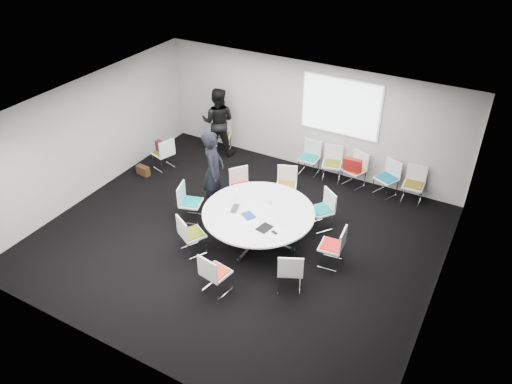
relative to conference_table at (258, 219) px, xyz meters
The scene contains 31 objects.
room_shell 0.91m from the conference_table, 154.32° to the right, with size 8.08×7.08×2.88m.
conference_table is the anchor object (origin of this frame).
projection_screen 3.58m from the conference_table, 83.10° to the left, with size 1.90×0.03×1.35m, color white.
chair_ring_a 1.64m from the conference_table, ahead, with size 0.49×0.50×0.88m.
chair_ring_b 1.45m from the conference_table, 47.40° to the left, with size 0.64×0.63×0.88m.
chair_ring_c 1.59m from the conference_table, 94.44° to the left, with size 0.59×0.58×0.88m.
chair_ring_d 1.44m from the conference_table, 134.42° to the left, with size 0.64×0.64×0.88m.
chair_ring_e 1.69m from the conference_table, behind, with size 0.56×0.57×0.88m.
chair_ring_f 1.43m from the conference_table, 135.00° to the right, with size 0.62×0.62×0.88m.
chair_ring_g 1.73m from the conference_table, 88.52° to the right, with size 0.53×0.52×0.88m.
chair_ring_h 1.56m from the conference_table, 39.13° to the right, with size 0.61×0.60×0.88m.
chair_back_a 3.04m from the conference_table, 93.43° to the left, with size 0.47×0.46×0.88m.
chair_back_b 3.06m from the conference_table, 81.92° to the left, with size 0.56×0.55×0.88m.
chair_back_c 3.20m from the conference_table, 71.29° to the left, with size 0.59×0.58×0.88m.
chair_back_d 3.53m from the conference_table, 58.83° to the left, with size 0.60×0.60×0.88m.
chair_back_e 3.90m from the conference_table, 50.95° to the left, with size 0.48×0.47×0.88m.
chair_spare_left 3.86m from the conference_table, 158.16° to the left, with size 0.57×0.57×0.88m.
chair_person_back 4.12m from the conference_table, 132.83° to the left, with size 0.59×0.59×0.88m.
person_main 1.65m from the conference_table, 157.50° to the left, with size 0.70×0.46×1.91m, color black.
person_back 4.01m from the conference_table, 134.37° to the left, with size 0.91×0.71×1.87m, color black.
laptop 0.49m from the conference_table, 162.23° to the right, with size 0.31×0.20×0.02m, color #333338.
laptop_lid 0.71m from the conference_table, 165.63° to the left, with size 0.30×0.02×0.22m, color silver.
notebook_black 0.61m from the conference_table, 49.66° to the right, with size 0.22×0.30×0.02m, color black.
tablet_folio 0.32m from the conference_table, 114.32° to the right, with size 0.26×0.20×0.03m, color navy.
papers_right 0.71m from the conference_table, 17.86° to the left, with size 0.30×0.21×0.00m, color white.
papers_front 0.66m from the conference_table, ahead, with size 0.30×0.21×0.00m, color silver.
cup 0.45m from the conference_table, 80.82° to the left, with size 0.08×0.08×0.09m, color white.
phone 0.78m from the conference_table, 37.56° to the right, with size 0.14×0.07×0.01m, color black.
maroon_bag 3.87m from the conference_table, 158.18° to the left, with size 0.40×0.14×0.28m, color #4C142A.
brown_bag 3.99m from the conference_table, 166.74° to the left, with size 0.36×0.16×0.24m, color #362111.
red_jacket 2.98m from the conference_table, 70.00° to the left, with size 0.44×0.10×0.35m, color #A41614.
Camera 1 is at (4.37, -7.14, 6.64)m, focal length 35.00 mm.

